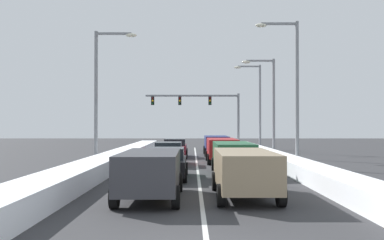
# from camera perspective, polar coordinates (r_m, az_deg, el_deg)

# --- Properties ---
(ground_plane) EXTENTS (120.00, 120.00, 0.00)m
(ground_plane) POSITION_cam_1_polar(r_m,az_deg,el_deg) (23.66, 0.75, -7.04)
(ground_plane) COLOR #333335
(lane_stripe_between_right_lane_and_center_lane) EXTENTS (0.14, 43.11, 0.01)m
(lane_stripe_between_right_lane_and_center_lane) POSITION_cam_1_polar(r_m,az_deg,el_deg) (27.56, 0.63, -6.14)
(lane_stripe_between_right_lane_and_center_lane) COLOR silver
(lane_stripe_between_right_lane_and_center_lane) RESTS_ON ground
(snow_bank_right_shoulder) EXTENTS (1.52, 43.11, 0.75)m
(snow_bank_right_shoulder) POSITION_cam_1_polar(r_m,az_deg,el_deg) (28.10, 11.55, -5.26)
(snow_bank_right_shoulder) COLOR white
(snow_bank_right_shoulder) RESTS_ON ground
(snow_bank_left_shoulder) EXTENTS (1.73, 43.11, 0.83)m
(snow_bank_left_shoulder) POSITION_cam_1_polar(r_m,az_deg,el_deg) (27.97, -10.33, -5.21)
(snow_bank_left_shoulder) COLOR white
(snow_bank_left_shoulder) RESTS_ON ground
(suv_tan_right_lane_nearest) EXTENTS (2.16, 4.90, 1.67)m
(suv_tan_right_lane_nearest) POSITION_cam_1_polar(r_m,az_deg,el_deg) (15.20, 7.12, -6.70)
(suv_tan_right_lane_nearest) COLOR #937F60
(suv_tan_right_lane_nearest) RESTS_ON ground
(suv_green_right_lane_second) EXTENTS (2.16, 4.90, 1.67)m
(suv_green_right_lane_second) POSITION_cam_1_polar(r_m,az_deg,el_deg) (22.51, 5.60, -4.77)
(suv_green_right_lane_second) COLOR #1E5633
(suv_green_right_lane_second) RESTS_ON ground
(suv_red_right_lane_third) EXTENTS (2.16, 4.90, 1.67)m
(suv_red_right_lane_third) POSITION_cam_1_polar(r_m,az_deg,el_deg) (29.17, 4.05, -3.85)
(suv_red_right_lane_third) COLOR maroon
(suv_red_right_lane_third) RESTS_ON ground
(suv_navy_right_lane_fourth) EXTENTS (2.16, 4.90, 1.67)m
(suv_navy_right_lane_fourth) POSITION_cam_1_polar(r_m,az_deg,el_deg) (36.45, 3.29, -3.23)
(suv_navy_right_lane_fourth) COLOR navy
(suv_navy_right_lane_fourth) RESTS_ON ground
(suv_charcoal_center_lane_nearest) EXTENTS (2.16, 4.90, 1.67)m
(suv_charcoal_center_lane_nearest) POSITION_cam_1_polar(r_m,az_deg,el_deg) (14.85, -5.72, -6.85)
(suv_charcoal_center_lane_nearest) COLOR #38383D
(suv_charcoal_center_lane_nearest) RESTS_ON ground
(sedan_black_center_lane_second) EXTENTS (2.00, 4.50, 1.51)m
(sedan_black_center_lane_second) POSITION_cam_1_polar(r_m,az_deg,el_deg) (20.48, -3.48, -5.88)
(sedan_black_center_lane_second) COLOR black
(sedan_black_center_lane_second) RESTS_ON ground
(sedan_silver_center_lane_third) EXTENTS (2.00, 4.50, 1.51)m
(sedan_silver_center_lane_third) POSITION_cam_1_polar(r_m,az_deg,el_deg) (27.39, -3.24, -4.58)
(sedan_silver_center_lane_third) COLOR #B7BABF
(sedan_silver_center_lane_third) RESTS_ON ground
(sedan_maroon_center_lane_fourth) EXTENTS (2.00, 4.50, 1.51)m
(sedan_maroon_center_lane_fourth) POSITION_cam_1_polar(r_m,az_deg,el_deg) (34.07, -2.36, -3.83)
(sedan_maroon_center_lane_fourth) COLOR maroon
(sedan_maroon_center_lane_fourth) RESTS_ON ground
(traffic_light_gantry) EXTENTS (10.60, 0.47, 6.20)m
(traffic_light_gantry) POSITION_cam_1_polar(r_m,az_deg,el_deg) (47.09, 1.79, 1.84)
(traffic_light_gantry) COLOR slate
(traffic_light_gantry) RESTS_ON ground
(street_lamp_right_near) EXTENTS (2.66, 0.36, 8.98)m
(street_lamp_right_near) POSITION_cam_1_polar(r_m,az_deg,el_deg) (26.34, 13.38, 5.19)
(street_lamp_right_near) COLOR gray
(street_lamp_right_near) RESTS_ON ground
(street_lamp_right_mid) EXTENTS (2.66, 0.36, 7.92)m
(street_lamp_right_mid) POSITION_cam_1_polar(r_m,az_deg,el_deg) (33.95, 10.42, 2.92)
(street_lamp_right_mid) COLOR gray
(street_lamp_right_mid) RESTS_ON ground
(street_lamp_right_far) EXTENTS (2.66, 0.36, 8.58)m
(street_lamp_right_far) POSITION_cam_1_polar(r_m,az_deg,el_deg) (41.72, 8.74, 2.71)
(street_lamp_right_far) COLOR gray
(street_lamp_right_far) RESTS_ON ground
(street_lamp_left_mid) EXTENTS (2.66, 0.36, 8.48)m
(street_lamp_left_mid) POSITION_cam_1_polar(r_m,az_deg,el_deg) (26.72, -12.28, 4.55)
(street_lamp_left_mid) COLOR gray
(street_lamp_left_mid) RESTS_ON ground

